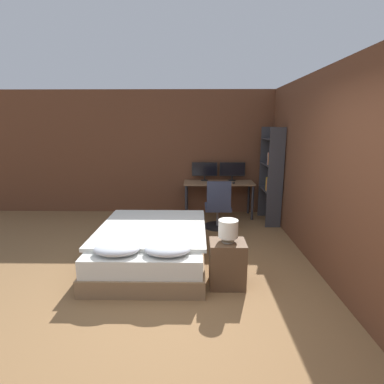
# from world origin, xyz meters

# --- Properties ---
(ground_plane) EXTENTS (20.00, 20.00, 0.00)m
(ground_plane) POSITION_xyz_m (0.00, 0.00, 0.00)
(ground_plane) COLOR brown
(wall_back) EXTENTS (12.00, 0.06, 2.70)m
(wall_back) POSITION_xyz_m (0.00, 3.83, 1.35)
(wall_back) COLOR brown
(wall_back) RESTS_ON ground_plane
(wall_side_right) EXTENTS (0.06, 12.00, 2.70)m
(wall_side_right) POSITION_xyz_m (1.77, 1.50, 1.35)
(wall_side_right) COLOR brown
(wall_side_right) RESTS_ON ground_plane
(bed) EXTENTS (1.54, 2.01, 0.59)m
(bed) POSITION_xyz_m (-0.57, 1.20, 0.26)
(bed) COLOR #846647
(bed) RESTS_ON ground_plane
(nightstand) EXTENTS (0.44, 0.36, 0.57)m
(nightstand) POSITION_xyz_m (0.46, 0.57, 0.29)
(nightstand) COLOR brown
(nightstand) RESTS_ON ground_plane
(bedside_lamp) EXTENTS (0.24, 0.24, 0.28)m
(bedside_lamp) POSITION_xyz_m (0.46, 0.57, 0.74)
(bedside_lamp) COLOR gray
(bedside_lamp) RESTS_ON nightstand
(desk) EXTENTS (1.49, 0.58, 0.76)m
(desk) POSITION_xyz_m (0.55, 3.47, 0.66)
(desk) COLOR #846042
(desk) RESTS_ON ground_plane
(monitor_left) EXTENTS (0.56, 0.16, 0.40)m
(monitor_left) POSITION_xyz_m (0.25, 3.66, 1.00)
(monitor_left) COLOR black
(monitor_left) RESTS_ON desk
(monitor_right) EXTENTS (0.56, 0.16, 0.40)m
(monitor_right) POSITION_xyz_m (0.86, 3.66, 1.00)
(monitor_right) COLOR black
(monitor_right) RESTS_ON desk
(keyboard) EXTENTS (0.41, 0.13, 0.02)m
(keyboard) POSITION_xyz_m (0.55, 3.29, 0.77)
(keyboard) COLOR black
(keyboard) RESTS_ON desk
(computer_mouse) EXTENTS (0.07, 0.05, 0.04)m
(computer_mouse) POSITION_xyz_m (0.85, 3.29, 0.78)
(computer_mouse) COLOR black
(computer_mouse) RESTS_ON desk
(office_chair) EXTENTS (0.52, 0.52, 0.95)m
(office_chair) POSITION_xyz_m (0.49, 2.68, 0.38)
(office_chair) COLOR black
(office_chair) RESTS_ON ground_plane
(bookshelf) EXTENTS (0.29, 0.78, 1.92)m
(bookshelf) POSITION_xyz_m (1.57, 3.05, 1.04)
(bookshelf) COLOR #333338
(bookshelf) RESTS_ON ground_plane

